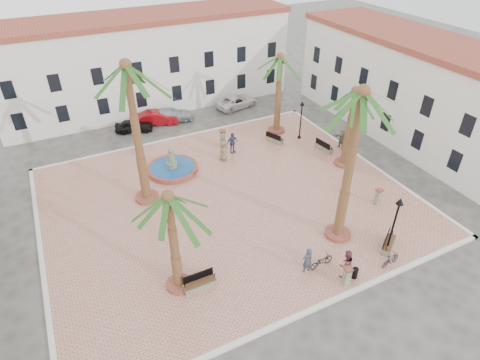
{
  "coord_description": "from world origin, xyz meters",
  "views": [
    {
      "loc": [
        -9.86,
        -21.81,
        18.28
      ],
      "look_at": [
        1.0,
        0.0,
        1.6
      ],
      "focal_mm": 30.0,
      "sensor_mm": 36.0,
      "label": 1
    }
  ],
  "objects_px": {
    "lamppost_s": "(396,216)",
    "cyclist_b": "(346,264)",
    "bench_ne": "(274,139)",
    "car_red": "(158,118)",
    "palm_s": "(360,109)",
    "palm_ne": "(280,66)",
    "palm_e": "(354,100)",
    "litter_bin": "(355,273)",
    "pedestrian_fountain_b": "(232,143)",
    "pedestrian_east": "(341,139)",
    "bench_e": "(324,147)",
    "bench_se": "(388,244)",
    "bollard_n": "(223,138)",
    "palm_nw": "(128,81)",
    "cyclist_a": "(307,260)",
    "pedestrian_north": "(136,140)",
    "palm_sw": "(169,209)",
    "bollard_e": "(378,196)",
    "bicycle_b": "(391,260)",
    "pedestrian_fountain_a": "(223,151)",
    "fountain": "(173,168)",
    "car_white": "(237,102)",
    "bicycle_a": "(322,261)",
    "bench_s": "(200,284)",
    "car_silver": "(171,115)",
    "bollard_se": "(347,276)",
    "car_black": "(134,126)"
  },
  "relations": [
    {
      "from": "bench_ne",
      "to": "pedestrian_fountain_b",
      "type": "bearing_deg",
      "value": 65.73
    },
    {
      "from": "bench_s",
      "to": "bench_se",
      "type": "distance_m",
      "value": 12.23
    },
    {
      "from": "pedestrian_fountain_a",
      "to": "car_red",
      "type": "relative_size",
      "value": 0.42
    },
    {
      "from": "bench_se",
      "to": "pedestrian_north",
      "type": "height_order",
      "value": "pedestrian_north"
    },
    {
      "from": "palm_e",
      "to": "litter_bin",
      "type": "bearing_deg",
      "value": -125.65
    },
    {
      "from": "bollard_se",
      "to": "bench_s",
      "type": "bearing_deg",
      "value": 155.32
    },
    {
      "from": "palm_e",
      "to": "bollard_e",
      "type": "relative_size",
      "value": 5.51
    },
    {
      "from": "palm_e",
      "to": "bollard_se",
      "type": "height_order",
      "value": "palm_e"
    },
    {
      "from": "bench_e",
      "to": "lamppost_s",
      "type": "xyz_separation_m",
      "value": [
        -4.09,
        -12.23,
        2.57
      ]
    },
    {
      "from": "car_black",
      "to": "palm_sw",
      "type": "bearing_deg",
      "value": -170.06
    },
    {
      "from": "bicycle_a",
      "to": "car_red",
      "type": "relative_size",
      "value": 0.4
    },
    {
      "from": "palm_e",
      "to": "cyclist_b",
      "type": "height_order",
      "value": "palm_e"
    },
    {
      "from": "bollard_se",
      "to": "cyclist_b",
      "type": "bearing_deg",
      "value": 61.34
    },
    {
      "from": "litter_bin",
      "to": "fountain",
      "type": "bearing_deg",
      "value": 110.41
    },
    {
      "from": "palm_nw",
      "to": "pedestrian_east",
      "type": "height_order",
      "value": "palm_nw"
    },
    {
      "from": "car_black",
      "to": "car_red",
      "type": "distance_m",
      "value": 2.63
    },
    {
      "from": "bench_ne",
      "to": "bench_e",
      "type": "bearing_deg",
      "value": -160.3
    },
    {
      "from": "litter_bin",
      "to": "pedestrian_east",
      "type": "xyz_separation_m",
      "value": [
        8.96,
        12.72,
        0.54
      ]
    },
    {
      "from": "bicycle_b",
      "to": "pedestrian_east",
      "type": "xyz_separation_m",
      "value": [
        6.38,
        12.9,
        0.45
      ]
    },
    {
      "from": "bench_se",
      "to": "bollard_n",
      "type": "height_order",
      "value": "bollard_n"
    },
    {
      "from": "cyclist_b",
      "to": "car_white",
      "type": "xyz_separation_m",
      "value": [
        5.1,
        24.81,
        -0.47
      ]
    },
    {
      "from": "car_white",
      "to": "bench_s",
      "type": "bearing_deg",
      "value": 138.2
    },
    {
      "from": "car_black",
      "to": "car_silver",
      "type": "bearing_deg",
      "value": -64.38
    },
    {
      "from": "palm_s",
      "to": "bollard_e",
      "type": "height_order",
      "value": "palm_s"
    },
    {
      "from": "fountain",
      "to": "car_silver",
      "type": "bearing_deg",
      "value": 72.45
    },
    {
      "from": "bench_ne",
      "to": "car_red",
      "type": "distance_m",
      "value": 12.18
    },
    {
      "from": "pedestrian_fountain_b",
      "to": "lamppost_s",
      "type": "bearing_deg",
      "value": -84.61
    },
    {
      "from": "lamppost_s",
      "to": "cyclist_b",
      "type": "distance_m",
      "value": 4.22
    },
    {
      "from": "pedestrian_fountain_b",
      "to": "pedestrian_east",
      "type": "xyz_separation_m",
      "value": [
        9.1,
        -3.63,
        -0.07
      ]
    },
    {
      "from": "litter_bin",
      "to": "pedestrian_fountain_a",
      "type": "height_order",
      "value": "pedestrian_fountain_a"
    },
    {
      "from": "palm_nw",
      "to": "cyclist_a",
      "type": "bearing_deg",
      "value": -59.99
    },
    {
      "from": "bench_se",
      "to": "litter_bin",
      "type": "height_order",
      "value": "bench_se"
    },
    {
      "from": "fountain",
      "to": "pedestrian_east",
      "type": "height_order",
      "value": "fountain"
    },
    {
      "from": "bench_e",
      "to": "cyclist_b",
      "type": "relative_size",
      "value": 0.97
    },
    {
      "from": "bench_s",
      "to": "cyclist_b",
      "type": "xyz_separation_m",
      "value": [
        7.94,
        -2.96,
        0.69
      ]
    },
    {
      "from": "palm_e",
      "to": "cyclist_a",
      "type": "height_order",
      "value": "palm_e"
    },
    {
      "from": "litter_bin",
      "to": "cyclist_b",
      "type": "relative_size",
      "value": 0.36
    },
    {
      "from": "fountain",
      "to": "cyclist_b",
      "type": "xyz_separation_m",
      "value": [
        5.39,
        -15.44,
        0.69
      ]
    },
    {
      "from": "palm_s",
      "to": "palm_ne",
      "type": "xyz_separation_m",
      "value": [
        4.03,
        14.71,
        -2.64
      ]
    },
    {
      "from": "palm_ne",
      "to": "bench_e",
      "type": "bearing_deg",
      "value": -69.43
    },
    {
      "from": "bench_s",
      "to": "bollard_se",
      "type": "relative_size",
      "value": 1.52
    },
    {
      "from": "fountain",
      "to": "bicycle_a",
      "type": "distance_m",
      "value": 14.95
    },
    {
      "from": "bench_s",
      "to": "car_silver",
      "type": "distance_m",
      "value": 22.44
    },
    {
      "from": "bicycle_b",
      "to": "car_silver",
      "type": "relative_size",
      "value": 0.32
    },
    {
      "from": "bicycle_b",
      "to": "car_silver",
      "type": "height_order",
      "value": "car_silver"
    },
    {
      "from": "bollard_se",
      "to": "palm_s",
      "type": "bearing_deg",
      "value": 58.42
    },
    {
      "from": "palm_s",
      "to": "bench_e",
      "type": "relative_size",
      "value": 5.5
    },
    {
      "from": "pedestrian_north",
      "to": "palm_sw",
      "type": "bearing_deg",
      "value": 162.11
    },
    {
      "from": "palm_nw",
      "to": "bench_ne",
      "type": "relative_size",
      "value": 5.86
    },
    {
      "from": "palm_s",
      "to": "car_white",
      "type": "xyz_separation_m",
      "value": [
        3.19,
        21.76,
        -8.57
      ]
    }
  ]
}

